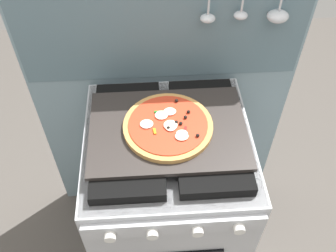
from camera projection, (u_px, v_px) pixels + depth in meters
The scene contains 5 objects.
ground_plane at pixel (168, 243), 2.00m from camera, with size 4.00×4.00×0.00m, color #4C4742.
kitchen_backsplash at pixel (163, 89), 1.63m from camera, with size 1.10×0.09×1.55m.
stove at pixel (168, 199), 1.66m from camera, with size 0.60×0.64×0.90m.
baking_tray at pixel (168, 129), 1.32m from camera, with size 0.54×0.38×0.02m, color #2D2826.
pizza_left at pixel (170, 127), 1.30m from camera, with size 0.31×0.31×0.03m.
Camera 1 is at (-0.06, -0.86, 1.91)m, focal length 41.07 mm.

